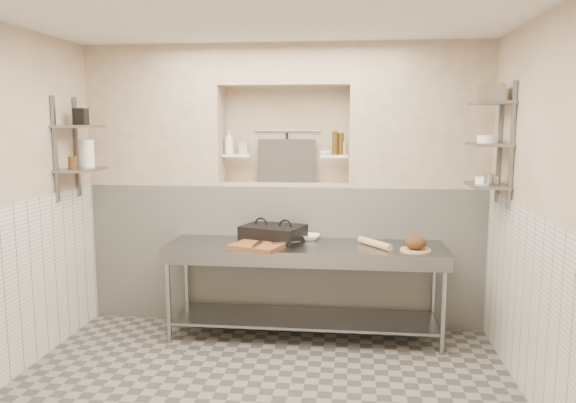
# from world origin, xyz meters

# --- Properties ---
(floor) EXTENTS (4.00, 3.90, 0.10)m
(floor) POSITION_xyz_m (0.00, 0.00, -0.05)
(floor) COLOR slate
(floor) RESTS_ON ground
(ceiling) EXTENTS (4.00, 3.90, 0.10)m
(ceiling) POSITION_xyz_m (0.00, 0.00, 2.85)
(ceiling) COLOR silver
(ceiling) RESTS_ON ground
(wall_right) EXTENTS (0.10, 3.90, 2.80)m
(wall_right) POSITION_xyz_m (2.05, 0.00, 1.40)
(wall_right) COLOR #C3AF96
(wall_right) RESTS_ON ground
(wall_back) EXTENTS (4.00, 0.10, 2.80)m
(wall_back) POSITION_xyz_m (0.00, 2.00, 1.40)
(wall_back) COLOR #C3AF96
(wall_back) RESTS_ON ground
(wall_front) EXTENTS (4.00, 0.10, 2.80)m
(wall_front) POSITION_xyz_m (0.00, -2.00, 1.40)
(wall_front) COLOR #C3AF96
(wall_front) RESTS_ON ground
(backwall_lower) EXTENTS (4.00, 0.40, 1.40)m
(backwall_lower) POSITION_xyz_m (0.00, 1.75, 0.70)
(backwall_lower) COLOR silver
(backwall_lower) RESTS_ON floor
(alcove_sill) EXTENTS (1.30, 0.40, 0.02)m
(alcove_sill) POSITION_xyz_m (0.00, 1.75, 1.41)
(alcove_sill) COLOR #C3AF96
(alcove_sill) RESTS_ON backwall_lower
(backwall_pillar_left) EXTENTS (1.35, 0.40, 1.40)m
(backwall_pillar_left) POSITION_xyz_m (-1.33, 1.75, 2.10)
(backwall_pillar_left) COLOR #C3AF96
(backwall_pillar_left) RESTS_ON backwall_lower
(backwall_pillar_right) EXTENTS (1.35, 0.40, 1.40)m
(backwall_pillar_right) POSITION_xyz_m (1.33, 1.75, 2.10)
(backwall_pillar_right) COLOR #C3AF96
(backwall_pillar_right) RESTS_ON backwall_lower
(backwall_header) EXTENTS (1.30, 0.40, 0.40)m
(backwall_header) POSITION_xyz_m (0.00, 1.75, 2.60)
(backwall_header) COLOR #C3AF96
(backwall_header) RESTS_ON backwall_lower
(wainscot_left) EXTENTS (0.02, 3.90, 1.40)m
(wainscot_left) POSITION_xyz_m (-1.99, 0.00, 0.70)
(wainscot_left) COLOR silver
(wainscot_left) RESTS_ON floor
(wainscot_right) EXTENTS (0.02, 3.90, 1.40)m
(wainscot_right) POSITION_xyz_m (1.99, 0.00, 0.70)
(wainscot_right) COLOR silver
(wainscot_right) RESTS_ON floor
(alcove_shelf_left) EXTENTS (0.28, 0.16, 0.02)m
(alcove_shelf_left) POSITION_xyz_m (-0.50, 1.75, 1.70)
(alcove_shelf_left) COLOR white
(alcove_shelf_left) RESTS_ON backwall_lower
(alcove_shelf_right) EXTENTS (0.28, 0.16, 0.02)m
(alcove_shelf_right) POSITION_xyz_m (0.50, 1.75, 1.70)
(alcove_shelf_right) COLOR white
(alcove_shelf_right) RESTS_ON backwall_lower
(utensil_rail) EXTENTS (0.70, 0.02, 0.02)m
(utensil_rail) POSITION_xyz_m (0.00, 1.92, 1.95)
(utensil_rail) COLOR gray
(utensil_rail) RESTS_ON wall_back
(hanging_steel) EXTENTS (0.02, 0.02, 0.30)m
(hanging_steel) POSITION_xyz_m (0.00, 1.90, 1.78)
(hanging_steel) COLOR black
(hanging_steel) RESTS_ON utensil_rail
(splash_panel) EXTENTS (0.60, 0.08, 0.45)m
(splash_panel) POSITION_xyz_m (0.00, 1.85, 1.64)
(splash_panel) COLOR #383330
(splash_panel) RESTS_ON alcove_sill
(shelf_rail_left_a) EXTENTS (0.03, 0.03, 0.95)m
(shelf_rail_left_a) POSITION_xyz_m (-1.98, 1.25, 1.80)
(shelf_rail_left_a) COLOR slate
(shelf_rail_left_a) RESTS_ON wall_left
(shelf_rail_left_b) EXTENTS (0.03, 0.03, 0.95)m
(shelf_rail_left_b) POSITION_xyz_m (-1.98, 0.85, 1.80)
(shelf_rail_left_b) COLOR slate
(shelf_rail_left_b) RESTS_ON wall_left
(wall_shelf_left_lower) EXTENTS (0.30, 0.50, 0.02)m
(wall_shelf_left_lower) POSITION_xyz_m (-1.84, 1.05, 1.60)
(wall_shelf_left_lower) COLOR slate
(wall_shelf_left_lower) RESTS_ON wall_left
(wall_shelf_left_upper) EXTENTS (0.30, 0.50, 0.03)m
(wall_shelf_left_upper) POSITION_xyz_m (-1.84, 1.05, 2.00)
(wall_shelf_left_upper) COLOR slate
(wall_shelf_left_upper) RESTS_ON wall_left
(shelf_rail_right_a) EXTENTS (0.03, 0.03, 1.05)m
(shelf_rail_right_a) POSITION_xyz_m (1.98, 1.25, 1.85)
(shelf_rail_right_a) COLOR slate
(shelf_rail_right_a) RESTS_ON wall_right
(shelf_rail_right_b) EXTENTS (0.03, 0.03, 1.05)m
(shelf_rail_right_b) POSITION_xyz_m (1.98, 0.85, 1.85)
(shelf_rail_right_b) COLOR slate
(shelf_rail_right_b) RESTS_ON wall_right
(wall_shelf_right_lower) EXTENTS (0.30, 0.50, 0.02)m
(wall_shelf_right_lower) POSITION_xyz_m (1.84, 1.05, 1.50)
(wall_shelf_right_lower) COLOR slate
(wall_shelf_right_lower) RESTS_ON wall_right
(wall_shelf_right_mid) EXTENTS (0.30, 0.50, 0.02)m
(wall_shelf_right_mid) POSITION_xyz_m (1.84, 1.05, 1.85)
(wall_shelf_right_mid) COLOR slate
(wall_shelf_right_mid) RESTS_ON wall_right
(wall_shelf_right_upper) EXTENTS (0.30, 0.50, 0.03)m
(wall_shelf_right_upper) POSITION_xyz_m (1.84, 1.05, 2.20)
(wall_shelf_right_upper) COLOR slate
(wall_shelf_right_upper) RESTS_ON wall_right
(prep_table) EXTENTS (2.60, 0.70, 0.90)m
(prep_table) POSITION_xyz_m (0.25, 1.18, 0.64)
(prep_table) COLOR gray
(prep_table) RESTS_ON floor
(panini_press) EXTENTS (0.66, 0.57, 0.15)m
(panini_press) POSITION_xyz_m (-0.07, 1.34, 0.98)
(panini_press) COLOR black
(panini_press) RESTS_ON prep_table
(cutting_board) EXTENTS (0.52, 0.44, 0.04)m
(cutting_board) POSITION_xyz_m (-0.17, 0.99, 0.92)
(cutting_board) COLOR brown
(cutting_board) RESTS_ON prep_table
(knife_blade) EXTENTS (0.27, 0.12, 0.01)m
(knife_blade) POSITION_xyz_m (0.09, 1.08, 0.95)
(knife_blade) COLOR gray
(knife_blade) RESTS_ON cutting_board
(tongs) EXTENTS (0.07, 0.27, 0.02)m
(tongs) POSITION_xyz_m (-0.16, 0.97, 0.96)
(tongs) COLOR gray
(tongs) RESTS_ON cutting_board
(mixing_bowl) EXTENTS (0.21, 0.21, 0.05)m
(mixing_bowl) POSITION_xyz_m (0.27, 1.43, 0.93)
(mixing_bowl) COLOR white
(mixing_bowl) RESTS_ON prep_table
(rolling_pin) EXTENTS (0.31, 0.38, 0.07)m
(rolling_pin) POSITION_xyz_m (0.90, 1.18, 0.93)
(rolling_pin) COLOR tan
(rolling_pin) RESTS_ON prep_table
(bread_board) EXTENTS (0.27, 0.27, 0.02)m
(bread_board) POSITION_xyz_m (1.25, 1.06, 0.91)
(bread_board) COLOR tan
(bread_board) RESTS_ON prep_table
(bread_loaf) EXTENTS (0.19, 0.19, 0.12)m
(bread_loaf) POSITION_xyz_m (1.25, 1.06, 0.97)
(bread_loaf) COLOR #4C2D19
(bread_loaf) RESTS_ON bread_board
(bottle_soap) EXTENTS (0.12, 0.12, 0.24)m
(bottle_soap) POSITION_xyz_m (-0.58, 1.75, 1.83)
(bottle_soap) COLOR white
(bottle_soap) RESTS_ON alcove_shelf_left
(jar_alcove) EXTENTS (0.08, 0.08, 0.13)m
(jar_alcove) POSITION_xyz_m (-0.43, 1.78, 1.78)
(jar_alcove) COLOR #C3AF96
(jar_alcove) RESTS_ON alcove_shelf_left
(bowl_alcove) EXTENTS (0.14, 0.14, 0.04)m
(bowl_alcove) POSITION_xyz_m (0.41, 1.73, 1.73)
(bowl_alcove) COLOR white
(bowl_alcove) RESTS_ON alcove_shelf_right
(condiment_a) EXTENTS (0.06, 0.06, 0.22)m
(condiment_a) POSITION_xyz_m (0.56, 1.76, 1.82)
(condiment_a) COLOR #432B0F
(condiment_a) RESTS_ON alcove_shelf_right
(condiment_b) EXTENTS (0.06, 0.06, 0.24)m
(condiment_b) POSITION_xyz_m (0.51, 1.74, 1.83)
(condiment_b) COLOR #432B0F
(condiment_b) RESTS_ON alcove_shelf_right
(condiment_c) EXTENTS (0.08, 0.08, 0.13)m
(condiment_c) POSITION_xyz_m (0.57, 1.78, 1.78)
(condiment_c) COLOR white
(condiment_c) RESTS_ON alcove_shelf_right
(jug_left) EXTENTS (0.13, 0.13, 0.26)m
(jug_left) POSITION_xyz_m (-1.84, 1.19, 1.74)
(jug_left) COLOR white
(jug_left) RESTS_ON wall_shelf_left_lower
(jar_left) EXTENTS (0.08, 0.08, 0.12)m
(jar_left) POSITION_xyz_m (-1.84, 0.89, 1.67)
(jar_left) COLOR #432B0F
(jar_left) RESTS_ON wall_shelf_left_lower
(box_left_upper) EXTENTS (0.11, 0.11, 0.16)m
(box_left_upper) POSITION_xyz_m (-1.84, 1.10, 2.09)
(box_left_upper) COLOR black
(box_left_upper) RESTS_ON wall_shelf_left_upper
(bowl_right) EXTENTS (0.20, 0.20, 0.06)m
(bowl_right) POSITION_xyz_m (1.84, 1.07, 1.54)
(bowl_right) COLOR white
(bowl_right) RESTS_ON wall_shelf_right_lower
(canister_right) EXTENTS (0.09, 0.09, 0.09)m
(canister_right) POSITION_xyz_m (1.84, 0.97, 1.56)
(canister_right) COLOR gray
(canister_right) RESTS_ON wall_shelf_right_lower
(bowl_right_mid) EXTENTS (0.18, 0.18, 0.06)m
(bowl_right_mid) POSITION_xyz_m (1.84, 1.11, 1.89)
(bowl_right_mid) COLOR white
(bowl_right_mid) RESTS_ON wall_shelf_right_mid
(basket_right) EXTENTS (0.18, 0.22, 0.14)m
(basket_right) POSITION_xyz_m (1.84, 1.04, 2.28)
(basket_right) COLOR gray
(basket_right) RESTS_ON wall_shelf_right_upper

